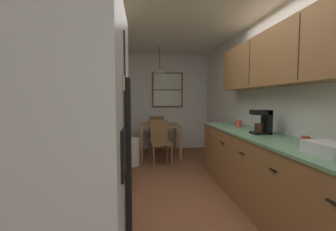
% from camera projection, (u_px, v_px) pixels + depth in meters
% --- Properties ---
extents(ground_plane, '(12.00, 12.00, 0.00)m').
position_uv_depth(ground_plane, '(173.00, 184.00, 3.53)').
color(ground_plane, brown).
extents(wall_left, '(0.10, 9.00, 2.55)m').
position_uv_depth(wall_left, '(83.00, 104.00, 3.29)').
color(wall_left, silver).
rests_on(wall_left, ground).
extents(wall_right, '(0.10, 9.00, 2.55)m').
position_uv_depth(wall_right, '(257.00, 103.00, 3.60)').
color(wall_right, silver).
rests_on(wall_right, ground).
extents(wall_back, '(4.40, 0.10, 2.55)m').
position_uv_depth(wall_back, '(160.00, 102.00, 6.07)').
color(wall_back, silver).
rests_on(wall_back, ground).
extents(ceiling_slab, '(4.40, 9.00, 0.08)m').
position_uv_depth(ceiling_slab, '(174.00, 16.00, 3.35)').
color(ceiling_slab, white).
extents(refrigerator, '(0.76, 0.75, 1.83)m').
position_uv_depth(refrigerator, '(52.00, 184.00, 1.13)').
color(refrigerator, silver).
rests_on(refrigerator, ground).
extents(stove_range, '(0.66, 0.66, 1.10)m').
position_uv_depth(stove_range, '(81.00, 203.00, 1.87)').
color(stove_range, black).
rests_on(stove_range, ground).
extents(microwave_over_range, '(0.39, 0.61, 0.35)m').
position_uv_depth(microwave_over_range, '(62.00, 53.00, 1.77)').
color(microwave_over_range, black).
extents(counter_left, '(0.64, 1.86, 0.90)m').
position_uv_depth(counter_left, '(105.00, 163.00, 3.12)').
color(counter_left, olive).
rests_on(counter_left, ground).
extents(upper_cabinets_left, '(0.33, 1.94, 0.69)m').
position_uv_depth(upper_cabinets_left, '(92.00, 57.00, 2.95)').
color(upper_cabinets_left, olive).
extents(counter_right, '(0.64, 3.26, 0.90)m').
position_uv_depth(counter_right, '(265.00, 172.00, 2.72)').
color(counter_right, olive).
rests_on(counter_right, ground).
extents(upper_cabinets_right, '(0.33, 2.94, 0.66)m').
position_uv_depth(upper_cabinets_right, '(283.00, 57.00, 2.59)').
color(upper_cabinets_right, olive).
extents(dining_table, '(0.90, 0.87, 0.75)m').
position_uv_depth(dining_table, '(160.00, 130.00, 5.23)').
color(dining_table, olive).
rests_on(dining_table, ground).
extents(dining_chair_near, '(0.45, 0.45, 0.90)m').
position_uv_depth(dining_chair_near, '(160.00, 140.00, 4.60)').
color(dining_chair_near, brown).
rests_on(dining_chair_near, ground).
extents(dining_chair_far, '(0.41, 0.41, 0.90)m').
position_uv_depth(dining_chair_far, '(156.00, 131.00, 5.87)').
color(dining_chair_far, brown).
rests_on(dining_chair_far, ground).
extents(pendant_light, '(0.30, 0.30, 0.62)m').
position_uv_depth(pendant_light, '(160.00, 71.00, 5.13)').
color(pendant_light, black).
extents(back_window, '(0.82, 0.05, 0.93)m').
position_uv_depth(back_window, '(167.00, 90.00, 6.00)').
color(back_window, brown).
extents(trash_bin, '(0.32, 0.32, 0.55)m').
position_uv_depth(trash_bin, '(132.00, 152.00, 4.54)').
color(trash_bin, silver).
rests_on(trash_bin, ground).
extents(storage_canister, '(0.11, 0.11, 0.17)m').
position_uv_depth(storage_canister, '(94.00, 132.00, 2.39)').
color(storage_canister, '#D84C19').
rests_on(storage_canister, counter_left).
extents(dish_towel, '(0.02, 0.16, 0.24)m').
position_uv_depth(dish_towel, '(126.00, 190.00, 2.07)').
color(dish_towel, beige).
extents(coffee_maker, '(0.22, 0.18, 0.31)m').
position_uv_depth(coffee_maker, '(263.00, 121.00, 2.84)').
color(coffee_maker, black).
rests_on(coffee_maker, counter_right).
extents(mug_by_coffeemaker, '(0.12, 0.09, 0.11)m').
position_uv_depth(mug_by_coffeemaker, '(239.00, 124.00, 3.55)').
color(mug_by_coffeemaker, '#BF3F33').
rests_on(mug_by_coffeemaker, counter_right).
extents(mug_spare, '(0.11, 0.07, 0.09)m').
position_uv_depth(mug_spare, '(305.00, 141.00, 2.12)').
color(mug_spare, '#BF3F33').
rests_on(mug_spare, counter_right).
extents(dish_rack, '(0.28, 0.34, 0.10)m').
position_uv_depth(dish_rack, '(331.00, 149.00, 1.75)').
color(dish_rack, silver).
rests_on(dish_rack, counter_right).
extents(table_serving_bowl, '(0.22, 0.22, 0.06)m').
position_uv_depth(table_serving_bowl, '(158.00, 124.00, 5.12)').
color(table_serving_bowl, silver).
rests_on(table_serving_bowl, dining_table).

